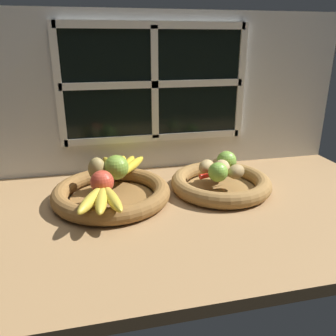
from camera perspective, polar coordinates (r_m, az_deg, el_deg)
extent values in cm
cube|color=#9E774C|center=(106.04, 0.84, -5.87)|extent=(140.00, 90.00, 3.00)
cube|color=silver|center=(125.79, -2.40, 12.16)|extent=(140.00, 3.00, 55.00)
cube|color=black|center=(123.49, -2.26, 13.64)|extent=(64.00, 0.80, 38.00)
cube|color=white|center=(122.90, -2.21, 13.61)|extent=(2.40, 1.20, 38.00)
cube|color=white|center=(122.90, -2.21, 13.61)|extent=(64.00, 1.20, 2.40)
cube|color=white|center=(121.13, -17.62, 12.61)|extent=(2.40, 1.20, 40.40)
cube|color=white|center=(132.61, 11.91, 13.70)|extent=(2.40, 1.20, 40.40)
cube|color=white|center=(122.17, -2.33, 22.50)|extent=(64.00, 1.20, 2.40)
cube|color=white|center=(126.51, -2.09, 5.03)|extent=(64.00, 1.20, 2.40)
cylinder|color=brown|center=(105.75, -9.23, -5.02)|extent=(24.86, 24.86, 1.00)
torus|color=brown|center=(104.94, -9.29, -4.05)|extent=(35.27, 35.27, 4.94)
cylinder|color=olive|center=(112.72, 8.64, -3.35)|extent=(22.14, 22.14, 1.00)
torus|color=olive|center=(111.95, 8.69, -2.42)|extent=(31.94, 31.94, 4.94)
sphere|color=#CC422D|center=(98.00, -10.81, -2.27)|extent=(6.60, 6.60, 6.60)
sphere|color=#7AA338|center=(107.03, -8.52, 0.12)|extent=(7.62, 7.62, 7.62)
ellipsoid|color=olive|center=(107.19, -11.62, -0.15)|extent=(7.48, 7.44, 7.26)
ellipsoid|color=gold|center=(92.20, -12.41, -5.05)|extent=(9.69, 16.30, 3.18)
ellipsoid|color=gold|center=(91.58, -10.85, -5.10)|extent=(5.01, 16.71, 3.18)
ellipsoid|color=gold|center=(91.76, -9.26, -4.95)|extent=(6.38, 16.76, 3.18)
sphere|color=brown|center=(99.07, -10.54, -3.08)|extent=(2.86, 2.86, 2.86)
ellipsoid|color=gold|center=(114.80, -5.95, 0.39)|extent=(11.98, 17.11, 2.88)
ellipsoid|color=gold|center=(115.35, -6.76, 0.45)|extent=(9.10, 18.13, 2.88)
ellipsoid|color=gold|center=(115.63, -7.61, 0.46)|extent=(5.89, 18.51, 2.88)
ellipsoid|color=gold|center=(115.63, -8.47, 0.42)|extent=(3.28, 18.34, 2.88)
ellipsoid|color=gold|center=(115.34, -9.31, 0.32)|extent=(6.66, 18.48, 2.88)
sphere|color=brown|center=(107.10, -7.94, -1.19)|extent=(2.59, 2.59, 2.59)
ellipsoid|color=tan|center=(110.12, 8.83, 0.01)|extent=(7.35, 8.06, 5.17)
ellipsoid|color=tan|center=(111.59, 6.36, 0.23)|extent=(7.69, 7.69, 4.53)
ellipsoid|color=#A38451|center=(115.29, 8.96, 0.65)|extent=(8.33, 7.96, 4.09)
ellipsoid|color=#A38451|center=(108.53, 11.21, -0.64)|extent=(7.49, 6.88, 4.52)
sphere|color=#7AAD3D|center=(105.28, 8.24, -0.68)|extent=(6.01, 6.01, 6.01)
sphere|color=#7AAD3D|center=(114.80, 9.62, 1.17)|extent=(6.51, 6.51, 6.51)
cone|color=red|center=(110.40, 8.51, -0.90)|extent=(14.16, 4.44, 1.66)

